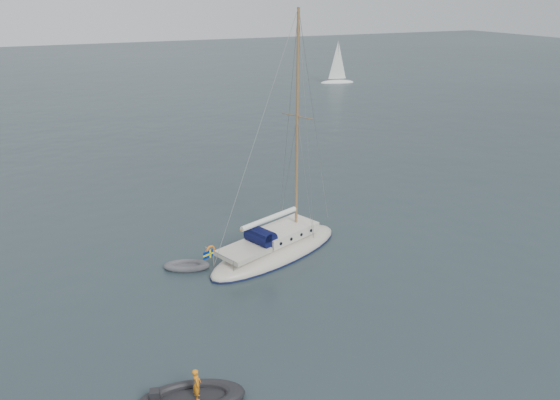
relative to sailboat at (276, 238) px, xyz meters
name	(u,v)px	position (x,y,z in m)	size (l,w,h in m)	color
ground	(309,263)	(1.23, -1.78, -1.08)	(300.00, 300.00, 0.00)	black
sailboat	(276,238)	(0.00, 0.00, 0.00)	(10.04, 3.01, 14.30)	beige
dinghy	(187,266)	(-5.24, 0.45, -0.92)	(2.56, 1.16, 0.37)	#515055
rib	(192,398)	(-7.91, -9.99, -0.84)	(3.98, 1.81, 1.50)	black
distant_yacht_b	(338,63)	(35.41, 54.25, 2.16)	(5.72, 3.05, 7.58)	white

